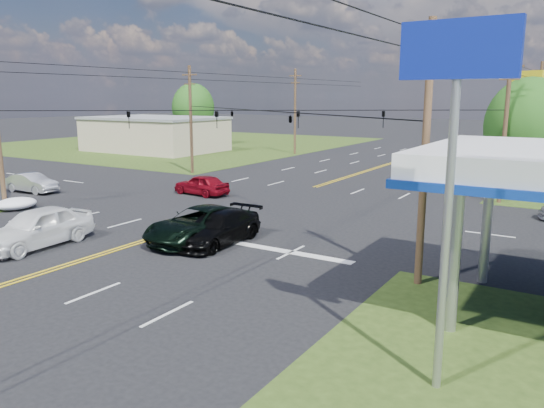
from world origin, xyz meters
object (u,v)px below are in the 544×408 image
Objects in this scene: pole_left_far at (295,111)px; pole_right_far at (537,115)px; pole_se at (425,152)px; suv_black at (218,228)px; pickup_dkgreen at (200,224)px; retail_nw at (155,135)px; tree_right_a at (528,126)px; sedan_silver at (32,183)px; polesign_se at (455,103)px; tree_far_l at (193,108)px; pole_ne at (505,127)px; pole_nw at (191,118)px; pickup_white at (37,227)px.

pole_right_far is (26.00, 0.00, 0.00)m from pole_left_far.
pole_se reaches higher than suv_black.
pickup_dkgreen is at bearing -67.29° from pole_left_far.
tree_right_a reaches higher than retail_nw.
pole_se is at bearing -35.79° from retail_nw.
sedan_silver is (-3.51, -32.73, -4.47)m from pole_left_far.
pole_left_far is at bearing 117.83° from pickup_dkgreen.
pole_left_far is 1.18× the size of polesign_se.
polesign_se reaches higher than tree_right_a.
sedan_silver is (-29.51, -32.73, -4.47)m from pole_right_far.
tree_far_l is 40.11m from sedan_silver.
pole_ne is at bearing -90.00° from pole_right_far.
pole_nw is at bearing 138.89° from polesign_se.
pole_left_far is 52.33m from polesign_se.
retail_nw is at bearing 163.18° from pole_ne.
tree_far_l is at bearing 156.50° from tree_right_a.
pole_se is 31.62m from pole_nw.
pole_right_far is 44.30m from sedan_silver.
pole_left_far is (0.00, 19.00, 0.25)m from pole_nw.
retail_nw is 53.09m from pole_se.
pole_right_far is 1.18× the size of polesign_se.
pickup_dkgreen is (34.32, -40.60, -4.37)m from tree_far_l.
pole_right_far reaches higher than pole_nw.
tree_far_l reaches higher than pickup_dkgreen.
pole_left_far is at bearing 123.01° from polesign_se.
pole_left_far is at bearing 19.44° from retail_nw.
pickup_white is at bearing -145.51° from suv_black.
pickup_white is at bearing -165.41° from pole_se.
suv_black is (-9.71, 0.50, -4.15)m from pole_se.
pole_right_far is 1.15× the size of tree_far_l.
pole_se is 60.88m from tree_far_l.
sedan_silver is at bearing -155.05° from pole_ne.
retail_nw is 1.60× the size of pole_left_far.
pole_left_far is 1.00× the size of pole_right_far.
suv_black is (-10.71, -20.50, -4.11)m from tree_right_a.
retail_nw is 45.02m from pole_ne.
suv_black is at bearing 32.24° from pickup_white.
pole_se is 1.00× the size of pole_ne.
pole_ne is at bearing 95.73° from polesign_se.
sedan_silver is (-29.51, -13.73, -4.21)m from pole_ne.
pole_left_far is 40.21m from suv_black.
tree_right_a reaches higher than pickup_dkgreen.
pole_ne is (26.00, 0.00, 0.00)m from pole_nw.
suv_black is 1.24× the size of sedan_silver.
tree_right_a is 31.01m from pickup_white.
pickup_dkgreen is 19.22m from sedan_silver.
pole_se is 0.95× the size of pole_left_far.
tree_right_a is at bearing 93.07° from polesign_se.
tree_far_l is (-2.00, 10.00, 3.19)m from retail_nw.
pickup_dkgreen is (-10.68, -17.60, -4.09)m from pole_ne.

